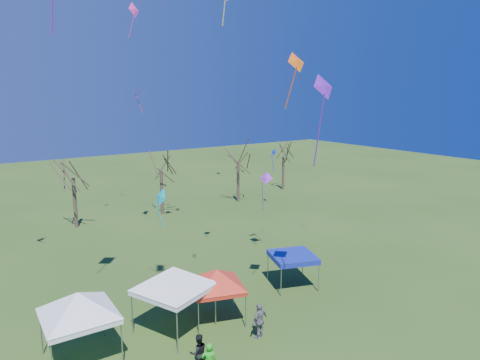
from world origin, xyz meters
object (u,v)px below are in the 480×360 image
at_px(tent_white_west, 77,297).
at_px(person_grey, 260,321).
at_px(tree_3, 160,155).
at_px(tent_white_mid, 173,271).
at_px(tent_red, 217,273).
at_px(tent_blue, 293,257).
at_px(tree_2, 72,160).
at_px(tree_4, 238,149).
at_px(person_dark, 199,352).
at_px(tree_5, 284,145).

distance_m(tent_white_west, person_grey, 8.75).
bearing_deg(tree_3, tent_white_mid, -112.47).
bearing_deg(tent_red, tent_white_west, 176.91).
xyz_separation_m(tent_white_west, tent_blue, (13.22, 0.52, -1.21)).
xyz_separation_m(tree_2, tree_4, (17.72, -0.38, -0.23)).
distance_m(tree_4, person_dark, 30.94).
distance_m(tent_white_mid, person_dark, 4.36).
distance_m(tree_2, tent_blue, 22.55).
height_order(tree_4, tent_red, tree_4).
relative_size(tree_3, tree_4, 1.00).
height_order(tree_3, person_grey, tree_3).
distance_m(tree_4, tent_red, 26.35).
relative_size(tree_2, tree_5, 1.10).
xyz_separation_m(tree_4, tent_white_mid, (-17.89, -20.68, -2.81)).
bearing_deg(tent_blue, person_grey, -145.73).
height_order(tree_4, person_dark, tree_4).
bearing_deg(tent_white_west, person_dark, -41.55).
bearing_deg(tent_white_west, tent_blue, 2.24).
relative_size(tree_4, tent_red, 2.20).
bearing_deg(person_grey, tree_3, -118.03).
bearing_deg(tent_red, person_dark, -131.90).
relative_size(tree_2, tree_4, 1.04).
relative_size(person_grey, person_dark, 1.10).
bearing_deg(tent_white_mid, tree_3, 67.53).
relative_size(tent_white_west, tent_blue, 1.30).
relative_size(tree_3, person_dark, 4.69).
distance_m(tent_white_mid, tent_blue, 8.65).
xyz_separation_m(tent_white_west, tent_white_mid, (4.69, -0.05, 0.12)).
relative_size(tree_3, tent_white_west, 1.80).
bearing_deg(person_dark, tree_4, -115.98).
height_order(tree_3, tree_5, tree_3).
xyz_separation_m(tent_white_west, tent_red, (7.05, -0.38, -0.44)).
bearing_deg(tree_5, tent_white_mid, -139.10).
height_order(tree_3, tree_4, tree_3).
height_order(tree_2, tent_white_mid, tree_2).
bearing_deg(tent_red, tent_white_mid, 172.07).
bearing_deg(tent_white_west, person_grey, -21.65).
distance_m(tree_2, tree_4, 17.73).
bearing_deg(tent_white_mid, tent_blue, 3.82).
height_order(tree_3, tent_white_mid, tree_3).
distance_m(tent_blue, person_grey, 6.54).
relative_size(tree_5, tent_white_west, 1.70).
height_order(tree_3, person_dark, tree_3).
bearing_deg(tent_blue, tent_red, -171.73).
relative_size(tree_3, tent_white_mid, 1.88).
xyz_separation_m(tree_2, tree_5, (26.09, 1.69, -0.56)).
relative_size(tree_3, tree_5, 1.06).
bearing_deg(tree_5, tree_4, -166.15).
xyz_separation_m(tent_red, person_dark, (-2.93, -3.27, -1.84)).
bearing_deg(tree_5, tree_2, -176.30).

